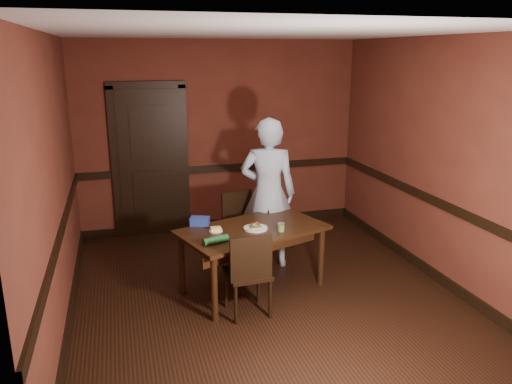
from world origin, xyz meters
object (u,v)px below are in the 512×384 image
person (268,193)px  cheese_saucer (216,230)px  food_tub (200,221)px  chair_near (247,272)px  sandwich_plate (256,227)px  dining_table (253,259)px  chair_far (236,231)px  sauce_jar (281,227)px

person → cheese_saucer: 0.99m
food_tub → chair_near: bearing=-43.5°
sandwich_plate → dining_table: bearing=125.5°
food_tub → chair_far: bearing=61.7°
dining_table → food_tub: size_ratio=6.27×
dining_table → sandwich_plate: 0.38m
dining_table → food_tub: food_tub is taller
person → cheese_saucer: size_ratio=12.56×
dining_table → food_tub: (-0.53, 0.25, 0.40)m
chair_near → person: person is taller
person → cheese_saucer: (-0.76, -0.62, -0.17)m
chair_near → sandwich_plate: 0.57m
chair_far → chair_near: bearing=-114.6°
chair_near → chair_far: bearing=-101.4°
dining_table → sauce_jar: bearing=-52.1°
chair_near → sandwich_plate: size_ratio=3.43×
cheese_saucer → sandwich_plate: bearing=-6.1°
chair_near → sauce_jar: 0.63m
sandwich_plate → person: bearing=62.8°
dining_table → person: size_ratio=0.84×
chair_far → sauce_jar: bearing=-88.1°
chair_far → cheese_saucer: size_ratio=6.18×
chair_far → cheese_saucer: bearing=-136.1°
dining_table → chair_far: size_ratio=1.71×
sandwich_plate → food_tub: bearing=153.1°
dining_table → chair_near: 0.52m
chair_far → sandwich_plate: size_ratio=3.46×
cheese_saucer → food_tub: bearing=118.8°
cheese_saucer → dining_table: bearing=-1.8°
dining_table → person: person is taller
chair_far → cheese_saucer: (-0.38, -0.66, 0.29)m
chair_far → person: 0.60m
chair_far → person: (0.38, -0.05, 0.46)m
chair_near → cheese_saucer: 0.61m
chair_far → food_tub: (-0.50, -0.43, 0.31)m
chair_near → sauce_jar: size_ratio=9.94×
cheese_saucer → sauce_jar: bearing=-15.6°
sauce_jar → sandwich_plate: bearing=149.7°
cheese_saucer → chair_near: bearing=-66.5°
sauce_jar → cheese_saucer: (-0.66, 0.18, -0.03)m
chair_far → chair_near: chair_far is taller
chair_near → sauce_jar: bearing=-148.8°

